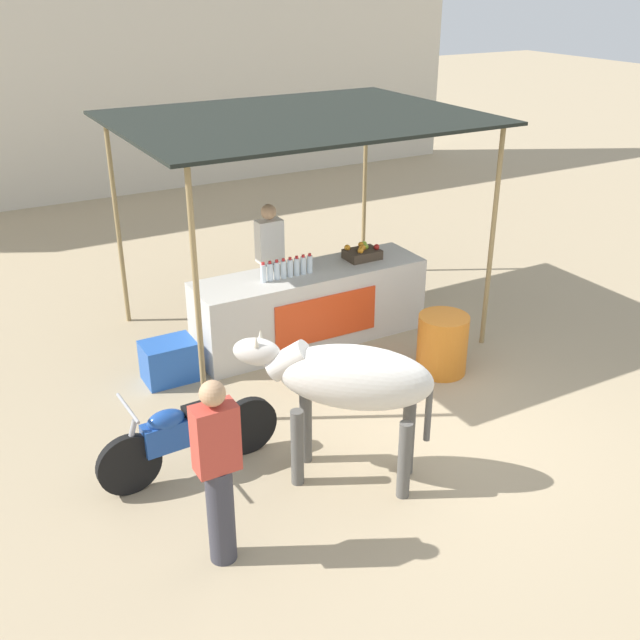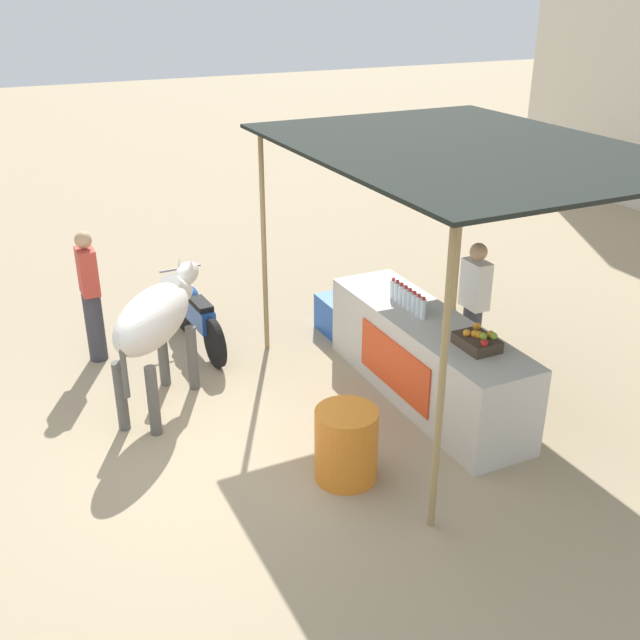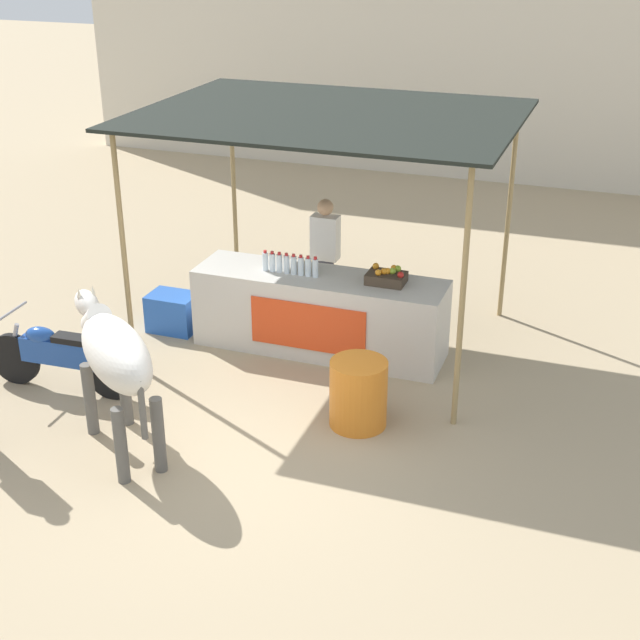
{
  "view_description": "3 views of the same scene",
  "coord_description": "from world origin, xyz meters",
  "px_view_note": "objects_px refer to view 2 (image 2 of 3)",
  "views": [
    {
      "loc": [
        -4.14,
        -5.43,
        4.35
      ],
      "look_at": [
        -0.38,
        1.27,
        0.75
      ],
      "focal_mm": 42.0,
      "sensor_mm": 36.0,
      "label": 1
    },
    {
      "loc": [
        6.12,
        -2.04,
        4.31
      ],
      "look_at": [
        -0.32,
        1.06,
        1.04
      ],
      "focal_mm": 42.0,
      "sensor_mm": 36.0,
      "label": 2
    },
    {
      "loc": [
        3.27,
        -6.89,
        4.87
      ],
      "look_at": [
        0.47,
        0.89,
        1.03
      ],
      "focal_mm": 50.0,
      "sensor_mm": 36.0,
      "label": 3
    }
  ],
  "objects_px": {
    "motorcycle_parked": "(197,315)",
    "vendor_behind_counter": "(473,309)",
    "cooler_box": "(338,315)",
    "stall_counter": "(425,358)",
    "passerby_on_street": "(91,296)",
    "fruit_crate": "(477,341)",
    "water_barrel": "(346,444)",
    "cow": "(156,320)"
  },
  "relations": [
    {
      "from": "passerby_on_street",
      "to": "stall_counter",
      "type": "bearing_deg",
      "value": 51.2
    },
    {
      "from": "passerby_on_street",
      "to": "water_barrel",
      "type": "bearing_deg",
      "value": 25.39
    },
    {
      "from": "vendor_behind_counter",
      "to": "water_barrel",
      "type": "height_order",
      "value": "vendor_behind_counter"
    },
    {
      "from": "cooler_box",
      "to": "motorcycle_parked",
      "type": "height_order",
      "value": "motorcycle_parked"
    },
    {
      "from": "motorcycle_parked",
      "to": "cow",
      "type": "bearing_deg",
      "value": -32.2
    },
    {
      "from": "vendor_behind_counter",
      "to": "cooler_box",
      "type": "bearing_deg",
      "value": -153.82
    },
    {
      "from": "cooler_box",
      "to": "vendor_behind_counter",
      "type": "bearing_deg",
      "value": 26.18
    },
    {
      "from": "stall_counter",
      "to": "motorcycle_parked",
      "type": "height_order",
      "value": "stall_counter"
    },
    {
      "from": "motorcycle_parked",
      "to": "passerby_on_street",
      "type": "height_order",
      "value": "passerby_on_street"
    },
    {
      "from": "vendor_behind_counter",
      "to": "water_barrel",
      "type": "relative_size",
      "value": 2.29
    },
    {
      "from": "fruit_crate",
      "to": "water_barrel",
      "type": "height_order",
      "value": "fruit_crate"
    },
    {
      "from": "motorcycle_parked",
      "to": "cooler_box",
      "type": "bearing_deg",
      "value": 76.96
    },
    {
      "from": "fruit_crate",
      "to": "motorcycle_parked",
      "type": "relative_size",
      "value": 0.24
    },
    {
      "from": "cooler_box",
      "to": "fruit_crate",
      "type": "bearing_deg",
      "value": 3.31
    },
    {
      "from": "vendor_behind_counter",
      "to": "motorcycle_parked",
      "type": "distance_m",
      "value": 3.44
    },
    {
      "from": "vendor_behind_counter",
      "to": "cooler_box",
      "type": "height_order",
      "value": "vendor_behind_counter"
    },
    {
      "from": "stall_counter",
      "to": "cow",
      "type": "distance_m",
      "value": 2.96
    },
    {
      "from": "stall_counter",
      "to": "passerby_on_street",
      "type": "xyz_separation_m",
      "value": [
        -2.52,
        -3.13,
        0.37
      ]
    },
    {
      "from": "cow",
      "to": "passerby_on_street",
      "type": "xyz_separation_m",
      "value": [
        -1.43,
        -0.44,
        -0.18
      ]
    },
    {
      "from": "fruit_crate",
      "to": "water_barrel",
      "type": "xyz_separation_m",
      "value": [
        0.16,
        -1.54,
        -0.68
      ]
    },
    {
      "from": "cow",
      "to": "passerby_on_street",
      "type": "bearing_deg",
      "value": -162.87
    },
    {
      "from": "stall_counter",
      "to": "motorcycle_parked",
      "type": "xyz_separation_m",
      "value": [
        -2.34,
        -1.91,
        -0.05
      ]
    },
    {
      "from": "vendor_behind_counter",
      "to": "passerby_on_street",
      "type": "xyz_separation_m",
      "value": [
        -2.32,
        -3.89,
        0.0
      ]
    },
    {
      "from": "stall_counter",
      "to": "cow",
      "type": "height_order",
      "value": "cow"
    },
    {
      "from": "cow",
      "to": "passerby_on_street",
      "type": "height_order",
      "value": "passerby_on_street"
    },
    {
      "from": "stall_counter",
      "to": "fruit_crate",
      "type": "relative_size",
      "value": 6.82
    },
    {
      "from": "cooler_box",
      "to": "cow",
      "type": "height_order",
      "value": "cow"
    },
    {
      "from": "vendor_behind_counter",
      "to": "water_barrel",
      "type": "bearing_deg",
      "value": -62.75
    },
    {
      "from": "cooler_box",
      "to": "passerby_on_street",
      "type": "relative_size",
      "value": 0.36
    },
    {
      "from": "stall_counter",
      "to": "fruit_crate",
      "type": "xyz_separation_m",
      "value": [
        0.79,
        0.06,
        0.56
      ]
    },
    {
      "from": "water_barrel",
      "to": "passerby_on_street",
      "type": "xyz_separation_m",
      "value": [
        -3.48,
        -1.65,
        0.49
      ]
    },
    {
      "from": "vendor_behind_counter",
      "to": "passerby_on_street",
      "type": "bearing_deg",
      "value": -120.87
    },
    {
      "from": "stall_counter",
      "to": "water_barrel",
      "type": "bearing_deg",
      "value": -57.21
    },
    {
      "from": "stall_counter",
      "to": "vendor_behind_counter",
      "type": "height_order",
      "value": "vendor_behind_counter"
    },
    {
      "from": "water_barrel",
      "to": "cow",
      "type": "bearing_deg",
      "value": -149.44
    },
    {
      "from": "stall_counter",
      "to": "passerby_on_street",
      "type": "distance_m",
      "value": 4.04
    },
    {
      "from": "stall_counter",
      "to": "fruit_crate",
      "type": "height_order",
      "value": "fruit_crate"
    },
    {
      "from": "fruit_crate",
      "to": "vendor_behind_counter",
      "type": "distance_m",
      "value": 1.22
    },
    {
      "from": "vendor_behind_counter",
      "to": "motorcycle_parked",
      "type": "xyz_separation_m",
      "value": [
        -2.15,
        -2.66,
        -0.42
      ]
    },
    {
      "from": "cooler_box",
      "to": "water_barrel",
      "type": "height_order",
      "value": "water_barrel"
    },
    {
      "from": "motorcycle_parked",
      "to": "vendor_behind_counter",
      "type": "bearing_deg",
      "value": 51.07
    },
    {
      "from": "vendor_behind_counter",
      "to": "cow",
      "type": "relative_size",
      "value": 1.02
    }
  ]
}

